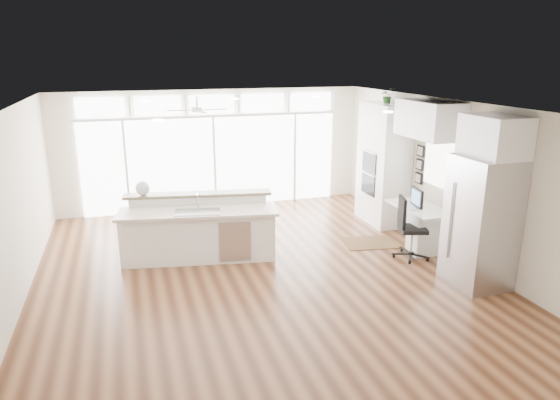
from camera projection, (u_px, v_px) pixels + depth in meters
name	position (u px, v px, depth m)	size (l,w,h in m)	color
floor	(260.00, 274.00, 8.15)	(7.00, 8.00, 0.02)	#492816
ceiling	(258.00, 106.00, 7.39)	(7.00, 8.00, 0.02)	silver
wall_back	(213.00, 149.00, 11.44)	(7.00, 0.04, 2.70)	beige
wall_front	(385.00, 317.00, 4.10)	(7.00, 0.04, 2.70)	beige
wall_left	(10.00, 214.00, 6.76)	(0.04, 8.00, 2.70)	beige
wall_right	(451.00, 178.00, 8.78)	(0.04, 8.00, 2.70)	beige
glass_wall	(214.00, 163.00, 11.46)	(5.80, 0.06, 2.08)	white
transom_row	(212.00, 104.00, 11.09)	(5.90, 0.06, 0.40)	white
desk_window	(439.00, 163.00, 8.98)	(0.04, 0.85, 0.85)	white
ceiling_fan	(197.00, 105.00, 9.88)	(1.16, 1.16, 0.32)	silver
recessed_lights	(254.00, 106.00, 7.58)	(3.40, 3.00, 0.02)	white
oven_cabinet	(383.00, 164.00, 10.36)	(0.64, 1.20, 2.50)	white
desk_nook	(418.00, 226.00, 9.22)	(0.72, 1.30, 0.76)	white
upper_cabinets	(429.00, 119.00, 8.68)	(0.64, 1.30, 0.64)	white
refrigerator	(481.00, 222.00, 7.52)	(0.76, 0.90, 2.00)	#B3B2B7
fridge_cabinet	(495.00, 136.00, 7.18)	(0.64, 0.90, 0.60)	white
framed_photos	(420.00, 165.00, 9.59)	(0.06, 0.22, 0.80)	black
kitchen_island	(199.00, 229.00, 8.60)	(2.70, 1.02, 1.07)	white
rug	(370.00, 243.00, 9.45)	(0.97, 0.70, 0.01)	#392412
office_chair	(413.00, 228.00, 8.61)	(0.57, 0.53, 1.09)	black
fishbowl	(143.00, 188.00, 8.68)	(0.25, 0.25, 0.25)	silver
monitor	(417.00, 197.00, 9.03)	(0.07, 0.45, 0.37)	black
keyboard	(408.00, 208.00, 9.04)	(0.13, 0.35, 0.02)	silver
potted_plant	(387.00, 97.00, 9.98)	(0.27, 0.30, 0.24)	#285524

